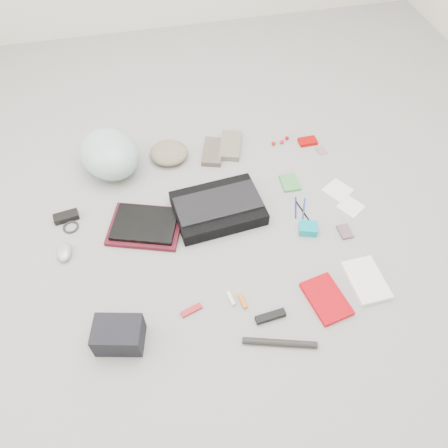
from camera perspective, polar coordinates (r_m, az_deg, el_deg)
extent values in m
plane|color=gray|center=(2.14, 0.00, -0.82)|extent=(4.00, 4.00, 0.00)
cube|color=black|center=(2.18, -0.78, 2.08)|extent=(0.46, 0.35, 0.07)
cube|color=black|center=(2.15, -0.79, 2.79)|extent=(0.43, 0.23, 0.01)
cube|color=#50101B|center=(2.18, -10.23, -0.32)|extent=(0.41, 0.36, 0.02)
cube|color=black|center=(2.16, -10.31, 0.03)|extent=(0.36, 0.31, 0.02)
ellipsoid|color=#A3CAC5|center=(2.43, -14.77, 8.90)|extent=(0.42, 0.46, 0.22)
ellipsoid|color=gray|center=(2.48, -7.22, 9.21)|extent=(0.27, 0.26, 0.07)
cube|color=brown|center=(2.50, -1.47, 9.43)|extent=(0.17, 0.24, 0.03)
cube|color=slate|center=(2.54, 0.85, 10.23)|extent=(0.18, 0.25, 0.03)
cube|color=black|center=(2.31, -19.91, 0.90)|extent=(0.13, 0.07, 0.03)
torus|color=black|center=(2.28, -19.38, -0.38)|extent=(0.10, 0.10, 0.01)
ellipsoid|color=#9D9FA9|center=(2.18, -20.14, -3.45)|extent=(0.07, 0.11, 0.04)
cube|color=black|center=(1.85, -13.59, -13.91)|extent=(0.22, 0.18, 0.12)
cube|color=#A81920|center=(1.91, -4.28, -11.17)|extent=(0.10, 0.05, 0.01)
cylinder|color=silver|center=(1.93, 0.90, -9.69)|extent=(0.03, 0.07, 0.02)
cylinder|color=orange|center=(1.93, 2.45, -10.02)|extent=(0.03, 0.07, 0.02)
cube|color=black|center=(1.90, 6.09, -11.91)|extent=(0.13, 0.05, 0.03)
cylinder|color=black|center=(1.85, 7.28, -15.13)|extent=(0.30, 0.11, 0.03)
cube|color=#C6030D|center=(1.98, 13.21, -9.48)|extent=(0.19, 0.24, 0.02)
cube|color=white|center=(2.07, 18.07, -7.01)|extent=(0.16, 0.23, 0.02)
cube|color=#428B45|center=(2.37, 8.59, 5.37)|extent=(0.09, 0.12, 0.01)
cylinder|color=#15129D|center=(2.26, 9.35, 2.16)|extent=(0.05, 0.14, 0.01)
cylinder|color=black|center=(2.25, 10.21, 1.74)|extent=(0.03, 0.13, 0.01)
cylinder|color=navy|center=(2.26, 10.38, 2.01)|extent=(0.06, 0.13, 0.01)
cube|color=#05A4B6|center=(2.16, 10.94, -0.59)|extent=(0.10, 0.09, 0.04)
cube|color=#755367|center=(2.21, 15.50, -0.97)|extent=(0.06, 0.08, 0.02)
cube|color=silver|center=(2.38, 14.63, 4.27)|extent=(0.17, 0.17, 0.01)
cube|color=white|center=(2.33, 16.22, 2.16)|extent=(0.15, 0.15, 0.01)
sphere|color=#A01212|center=(2.57, 6.49, 10.42)|extent=(0.03, 0.03, 0.02)
sphere|color=red|center=(2.59, 7.57, 10.60)|extent=(0.03, 0.03, 0.02)
sphere|color=#B10708|center=(2.62, 8.23, 11.06)|extent=(0.03, 0.03, 0.02)
cube|color=#A90805|center=(2.62, 10.86, 10.55)|extent=(0.10, 0.07, 0.02)
cube|color=#A3688D|center=(2.58, 12.64, 9.28)|extent=(0.06, 0.07, 0.00)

